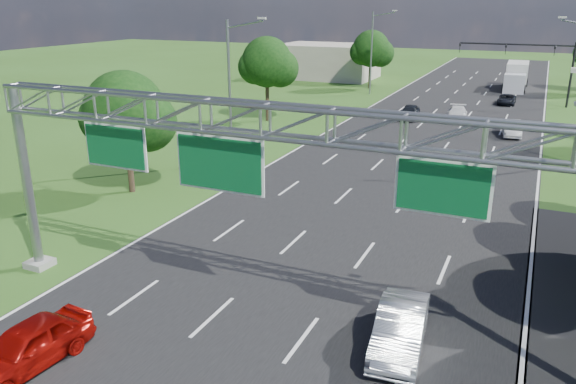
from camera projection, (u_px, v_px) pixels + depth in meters
The scene contains 18 objects.
ground at pixel (388, 184), 36.12m from camera, with size 220.00×220.00×0.00m, color #2A4A16.
road at pixel (388, 184), 36.12m from camera, with size 18.00×180.00×0.02m, color black.
road_flare at pixel (568, 360), 18.34m from camera, with size 3.00×30.00×0.02m, color black.
sign_gantry at pixel (268, 139), 18.22m from camera, with size 23.50×1.00×9.56m.
traffic_signal at pixel (538, 58), 61.76m from camera, with size 12.21×0.24×7.00m.
streetlight_l_near at pixel (232, 86), 38.71m from camera, with size 2.97×0.22×10.16m.
streetlight_l_far at pixel (373, 49), 68.92m from camera, with size 2.97×0.22×10.16m.
tree_verge_la at pixel (127, 115), 33.12m from camera, with size 5.76×4.80×7.40m.
tree_verge_lb at pixel (268, 64), 53.53m from camera, with size 5.76×4.80×8.06m.
tree_verge_lc at pixel (372, 50), 74.09m from camera, with size 5.76×4.80×7.62m.
building_left at pixel (328, 61), 85.29m from camera, with size 14.00×10.00×5.00m, color #9F9485.
red_coupe at pixel (27, 346), 17.82m from camera, with size 1.77×4.39×1.50m, color #A10C07.
silver_sedan at pixel (400, 329), 18.79m from camera, with size 1.56×4.48×1.48m, color silver.
car_queue_a at pixel (457, 114), 55.01m from camera, with size 1.86×4.59×1.33m, color white.
car_queue_b at pixel (507, 99), 63.75m from camera, with size 1.86×4.03×1.12m, color black.
car_queue_c at pixel (410, 112), 55.64m from camera, with size 1.68×4.16×1.42m, color black.
car_queue_d at pixel (512, 128), 48.74m from camera, with size 1.42×4.08×1.34m, color silver.
box_truck at pixel (516, 77), 74.33m from camera, with size 2.80×9.16×3.45m.
Camera 1 is at (8.24, -3.97, 11.14)m, focal length 35.00 mm.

